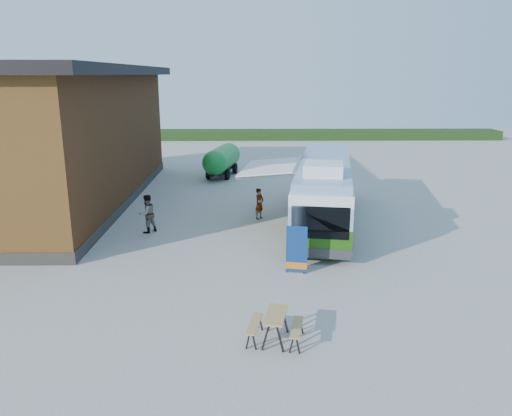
{
  "coord_description": "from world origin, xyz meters",
  "views": [
    {
      "loc": [
        0.16,
        -17.89,
        7.03
      ],
      "look_at": [
        0.46,
        3.07,
        1.4
      ],
      "focal_mm": 35.0,
      "sensor_mm": 36.0,
      "label": 1
    }
  ],
  "objects_px": {
    "bus": "(324,189)",
    "person_b": "(147,214)",
    "banner": "(296,254)",
    "person_a": "(259,204)",
    "picnic_table": "(276,321)",
    "slurry_tanker": "(222,159)"
  },
  "relations": [
    {
      "from": "banner",
      "to": "person_b",
      "type": "height_order",
      "value": "banner"
    },
    {
      "from": "bus",
      "to": "person_a",
      "type": "distance_m",
      "value": 3.34
    },
    {
      "from": "picnic_table",
      "to": "slurry_tanker",
      "type": "distance_m",
      "value": 22.98
    },
    {
      "from": "picnic_table",
      "to": "slurry_tanker",
      "type": "height_order",
      "value": "slurry_tanker"
    },
    {
      "from": "bus",
      "to": "picnic_table",
      "type": "bearing_deg",
      "value": -94.79
    },
    {
      "from": "picnic_table",
      "to": "bus",
      "type": "bearing_deg",
      "value": 86.12
    },
    {
      "from": "banner",
      "to": "person_a",
      "type": "distance_m",
      "value": 7.24
    },
    {
      "from": "picnic_table",
      "to": "slurry_tanker",
      "type": "xyz_separation_m",
      "value": [
        -2.62,
        22.82,
        0.62
      ]
    },
    {
      "from": "person_a",
      "to": "banner",
      "type": "bearing_deg",
      "value": -131.87
    },
    {
      "from": "bus",
      "to": "picnic_table",
      "type": "distance_m",
      "value": 11.6
    },
    {
      "from": "person_a",
      "to": "person_b",
      "type": "height_order",
      "value": "person_b"
    },
    {
      "from": "person_b",
      "to": "slurry_tanker",
      "type": "bearing_deg",
      "value": -146.09
    },
    {
      "from": "picnic_table",
      "to": "person_a",
      "type": "height_order",
      "value": "person_a"
    },
    {
      "from": "picnic_table",
      "to": "slurry_tanker",
      "type": "bearing_deg",
      "value": 107.33
    },
    {
      "from": "person_a",
      "to": "person_b",
      "type": "relative_size",
      "value": 0.88
    },
    {
      "from": "banner",
      "to": "slurry_tanker",
      "type": "relative_size",
      "value": 0.32
    },
    {
      "from": "banner",
      "to": "person_a",
      "type": "xyz_separation_m",
      "value": [
        -1.2,
        7.14,
        0.04
      ]
    },
    {
      "from": "person_a",
      "to": "slurry_tanker",
      "type": "bearing_deg",
      "value": 51.21
    },
    {
      "from": "bus",
      "to": "person_b",
      "type": "bearing_deg",
      "value": -160.53
    },
    {
      "from": "banner",
      "to": "person_b",
      "type": "relative_size",
      "value": 1.01
    },
    {
      "from": "bus",
      "to": "banner",
      "type": "height_order",
      "value": "bus"
    },
    {
      "from": "banner",
      "to": "person_a",
      "type": "relative_size",
      "value": 1.15
    }
  ]
}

